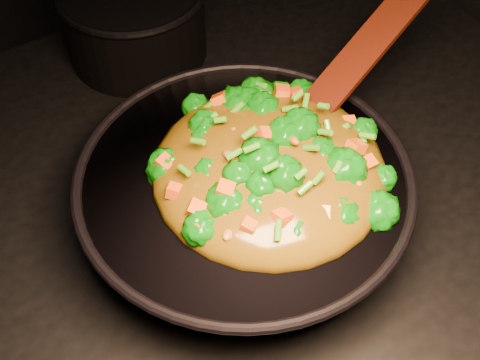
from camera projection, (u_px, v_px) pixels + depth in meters
stovetop at (224, 320)px, 1.34m from camera, size 1.20×0.90×0.90m
wok at (244, 206)px, 0.89m from camera, size 0.53×0.53×0.12m
stir_fry at (270, 147)px, 0.81m from camera, size 0.32×0.32×0.10m
spatula at (341, 78)px, 0.88m from camera, size 0.30×0.12×0.13m
back_pot at (135, 21)px, 1.13m from camera, size 0.24×0.24×0.14m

